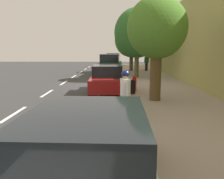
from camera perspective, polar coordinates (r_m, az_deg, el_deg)
name	(u,v)px	position (r m, az deg, el deg)	size (l,w,h in m)	color
ground	(101,85)	(15.62, -2.63, 1.02)	(66.86, 66.86, 0.00)	#343434
sidewalk	(155,84)	(15.81, 10.53, 1.28)	(4.00, 41.79, 0.17)	#A09184
curb_edge	(124,84)	(15.59, 2.96, 1.32)	(0.16, 41.79, 0.17)	gray
lane_stripe_centre	(57,87)	(15.17, -13.44, 0.53)	(0.14, 40.00, 0.01)	white
lane_stripe_bike_edge	(102,85)	(15.62, -2.44, 1.04)	(0.12, 41.79, 0.01)	white
building_facade	(191,41)	(16.20, 18.86, 11.10)	(0.50, 41.79, 5.79)	tan
parked_sedan_white_nearest	(87,166)	(3.35, -6.12, -18.20)	(1.95, 4.45, 1.52)	white
parked_sedan_red_second	(107,79)	(12.80, -1.16, 2.54)	(1.91, 4.43, 1.52)	maroon
parked_suv_green_mid	(111,64)	(21.91, -0.35, 6.17)	(2.20, 4.81, 1.99)	#1E512D
parked_pickup_silver_far	(113,61)	(32.88, 0.18, 7.08)	(2.06, 5.32, 1.95)	#B7BABF
bicycle_at_curb	(119,107)	(8.13, 1.72, -4.29)	(1.60, 0.76, 0.74)	black
cyclist_with_backpack	(126,90)	(7.57, 3.50, -0.22)	(0.48, 0.60, 1.69)	#C6B284
street_tree_mid_block	(157,29)	(10.18, 10.97, 14.35)	(2.51, 2.51, 4.39)	brown
street_tree_far_end	(137,33)	(19.02, 6.19, 13.63)	(3.62, 3.62, 5.50)	brown
street_tree_corner	(132,40)	(25.31, 4.81, 11.98)	(3.57, 3.57, 5.07)	brown
pedestrian_on_phone	(146,62)	(25.31, 8.46, 6.74)	(0.42, 0.51, 1.68)	black
fire_hydrant	(134,83)	(12.40, 5.53, 1.53)	(0.22, 0.22, 0.84)	red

